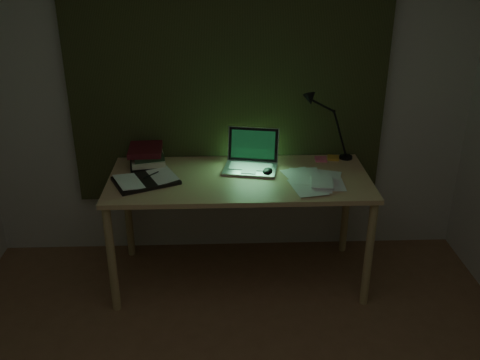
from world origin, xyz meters
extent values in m
cube|color=beige|center=(0.00, 2.00, 1.25)|extent=(3.50, 0.00, 2.50)
cube|color=#33371B|center=(0.00, 1.96, 1.45)|extent=(2.20, 0.06, 2.00)
ellipsoid|color=black|center=(0.25, 1.59, 0.80)|extent=(0.08, 0.11, 0.04)
cube|color=gold|center=(0.74, 1.84, 0.79)|extent=(0.09, 0.09, 0.02)
cube|color=#F45F7E|center=(0.65, 1.82, 0.79)|extent=(0.09, 0.09, 0.02)
camera|label=1|loc=(-0.05, -1.67, 2.23)|focal=40.00mm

